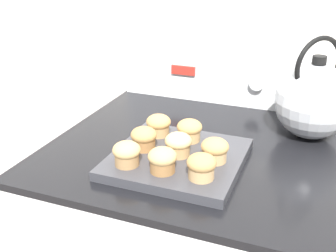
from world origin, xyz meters
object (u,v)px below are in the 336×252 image
Objects in this scene: muffin_r2_c1 at (189,130)px; muffin_r1_c2 at (215,150)px; muffin_pan at (178,159)px; muffin_r2_c0 at (158,125)px; tea_kettle at (314,100)px; muffin_r0_c0 at (127,153)px; muffin_r1_c1 at (178,144)px; muffin_r0_c1 at (162,160)px; muffin_r0_c2 at (201,166)px; muffin_r1_c0 at (144,138)px.

muffin_r1_c2 is at bearing -43.11° from muffin_r2_c1.
muffin_r2_c0 reaches higher than muffin_pan.
muffin_r1_c2 is 0.23× the size of tea_kettle.
muffin_r0_c0 is 1.00× the size of muffin_r1_c1.
muffin_pan is 0.09m from muffin_r0_c1.
muffin_r2_c0 is at bearing 134.80° from muffin_r0_c2.
muffin_r2_c0 is (-0.17, 0.08, 0.00)m from muffin_r1_c2.
muffin_pan is 4.73× the size of muffin_r0_c0.
tea_kettle is at bearing 52.01° from muffin_r0_c1.
tea_kettle reaches higher than muffin_r1_c0.
muffin_r0_c2 is 0.11m from muffin_r1_c1.
muffin_r2_c0 is (0.00, 0.08, 0.00)m from muffin_r1_c0.
muffin_pan is 4.73× the size of muffin_r1_c1.
muffin_r0_c2 is 0.18m from muffin_r2_c1.
muffin_pan is at bearing -90.33° from muffin_r2_c1.
muffin_r0_c0 and muffin_r1_c0 have the same top height.
muffin_r1_c1 is (0.00, 0.08, 0.00)m from muffin_r0_c1.
muffin_r1_c0 is 0.23× the size of tea_kettle.
muffin_r1_c0 is at bearing -135.66° from muffin_r2_c1.
tea_kettle reaches higher than muffin_r2_c1.
muffin_r0_c0 is 0.19m from muffin_r1_c2.
muffin_r1_c0 and muffin_r2_c1 have the same top height.
muffin_pan is 4.73× the size of muffin_r1_c0.
muffin_r0_c1 reaches higher than muffin_pan.
muffin_r2_c1 is (0.09, 0.17, 0.00)m from muffin_r0_c0.
muffin_r1_c1 is at bearing 86.58° from muffin_r0_c1.
muffin_pan is 0.09m from muffin_r2_c1.
muffin_r2_c0 is 1.00× the size of muffin_r2_c1.
muffin_pan is 0.10m from muffin_r1_c2.
muffin_r0_c2 and muffin_r1_c2 have the same top height.
muffin_r0_c2 is at bearing 2.45° from muffin_r0_c1.
tea_kettle is at bearing 44.90° from muffin_r1_c1.
muffin_r2_c1 is at bearing 44.34° from muffin_r1_c0.
muffin_r1_c2 is 1.00× the size of muffin_r2_c1.
tea_kettle is at bearing 34.30° from muffin_r2_c1.
muffin_r1_c2 is at bearing 86.28° from muffin_r0_c2.
muffin_r0_c2 is 1.00× the size of muffin_r1_c0.
tea_kettle reaches higher than muffin_r0_c1.
muffin_r0_c2 is 0.08m from muffin_r1_c2.
muffin_r0_c0 is 0.08m from muffin_r0_c1.
muffin_r0_c1 is 1.00× the size of muffin_r2_c1.
muffin_pan is at bearing 0.87° from muffin_r1_c0.
muffin_pan is at bearing 134.98° from muffin_r0_c2.
muffin_r0_c0 is at bearing -91.39° from muffin_r2_c0.
muffin_r0_c1 and muffin_r1_c2 have the same top height.
muffin_r0_c1 is 0.08m from muffin_r1_c1.
muffin_r0_c1 is at bearing -64.84° from muffin_r2_c0.
muffin_r2_c0 is at bearing 134.62° from muffin_pan.
muffin_r0_c1 is 0.17m from muffin_r2_c1.
muffin_r2_c0 is at bearing 178.73° from muffin_r2_c1.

